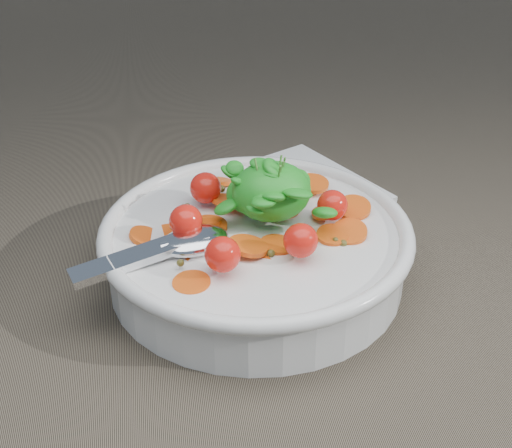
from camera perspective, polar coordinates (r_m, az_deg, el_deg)
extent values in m
plane|color=brown|center=(0.55, -2.11, -6.24)|extent=(6.00, 6.00, 0.00)
cylinder|color=white|center=(0.56, 0.00, -2.42)|extent=(0.23, 0.23, 0.04)
torus|color=white|center=(0.55, 0.00, -0.50)|extent=(0.24, 0.24, 0.01)
cylinder|color=white|center=(0.57, 0.00, -4.05)|extent=(0.12, 0.12, 0.01)
cylinder|color=brown|center=(0.56, 0.00, -2.42)|extent=(0.21, 0.21, 0.03)
cylinder|color=#EF5D14|center=(0.52, -4.63, -2.60)|extent=(0.03, 0.03, 0.01)
cylinder|color=#EF5D14|center=(0.55, -3.70, -0.78)|extent=(0.03, 0.03, 0.01)
cylinder|color=#EF5D14|center=(0.55, 7.48, -0.63)|extent=(0.04, 0.04, 0.01)
cylinder|color=#EF5D14|center=(0.59, 2.56, 1.91)|extent=(0.03, 0.03, 0.01)
cylinder|color=#EF5D14|center=(0.50, -5.19, -4.77)|extent=(0.03, 0.03, 0.01)
cylinder|color=#EF5D14|center=(0.56, 5.61, 0.96)|extent=(0.03, 0.03, 0.01)
cylinder|color=#EF5D14|center=(0.52, -0.63, -1.76)|extent=(0.04, 0.04, 0.01)
cylinder|color=#EF5D14|center=(0.55, -5.40, -0.11)|extent=(0.04, 0.04, 0.01)
cylinder|color=#EF5D14|center=(0.51, -0.19, -3.52)|extent=(0.03, 0.03, 0.01)
cylinder|color=#EF5D14|center=(0.55, -7.35, -0.98)|extent=(0.04, 0.04, 0.01)
cylinder|color=#EF5D14|center=(0.54, 6.15, -0.90)|extent=(0.03, 0.03, 0.01)
cylinder|color=#EF5D14|center=(0.55, -3.88, 0.23)|extent=(0.03, 0.03, 0.01)
cylinder|color=#EF5D14|center=(0.60, 4.56, 3.25)|extent=(0.04, 0.04, 0.01)
cylinder|color=#EF5D14|center=(0.53, 1.78, -1.70)|extent=(0.04, 0.04, 0.01)
cylinder|color=#EF5D14|center=(0.55, -3.53, -0.19)|extent=(0.03, 0.03, 0.01)
cylinder|color=#EF5D14|center=(0.58, -0.90, 1.94)|extent=(0.03, 0.03, 0.01)
cylinder|color=#EF5D14|center=(0.57, 2.25, 1.39)|extent=(0.03, 0.03, 0.02)
cylinder|color=#EF5D14|center=(0.61, -3.01, 3.44)|extent=(0.03, 0.03, 0.01)
cylinder|color=#EF5D14|center=(0.55, -8.83, -1.02)|extent=(0.03, 0.04, 0.02)
cylinder|color=#EF5D14|center=(0.58, -2.17, 1.85)|extent=(0.03, 0.03, 0.02)
cylinder|color=#EF5D14|center=(0.58, 7.80, 1.31)|extent=(0.04, 0.04, 0.01)
sphere|color=#524C1B|center=(0.58, -5.80, 1.26)|extent=(0.01, 0.01, 0.01)
sphere|color=#524C1B|center=(0.60, -4.12, 2.35)|extent=(0.01, 0.01, 0.01)
sphere|color=#524C1B|center=(0.52, 1.20, -2.38)|extent=(0.01, 0.01, 0.01)
sphere|color=#524C1B|center=(0.51, -2.01, -2.88)|extent=(0.01, 0.01, 0.01)
sphere|color=#524C1B|center=(0.54, 6.99, -1.57)|extent=(0.01, 0.01, 0.01)
sphere|color=#524C1B|center=(0.55, -2.88, -0.14)|extent=(0.01, 0.01, 0.01)
sphere|color=#524C1B|center=(0.58, 2.65, 1.50)|extent=(0.01, 0.01, 0.01)
sphere|color=#524C1B|center=(0.62, 0.48, 4.01)|extent=(0.00, 0.00, 0.00)
sphere|color=#524C1B|center=(0.60, 0.19, 2.19)|extent=(0.01, 0.01, 0.01)
sphere|color=#524C1B|center=(0.62, -2.75, 3.45)|extent=(0.00, 0.00, 0.00)
sphere|color=#524C1B|center=(0.53, -6.05, -1.86)|extent=(0.01, 0.01, 0.01)
sphere|color=#524C1B|center=(0.59, -2.77, 2.83)|extent=(0.01, 0.01, 0.01)
sphere|color=#524C1B|center=(0.51, -6.06, -3.12)|extent=(0.01, 0.01, 0.01)
sphere|color=#524C1B|center=(0.54, 6.38, -1.28)|extent=(0.00, 0.00, 0.00)
sphere|color=#524C1B|center=(0.58, -5.52, 1.40)|extent=(0.01, 0.01, 0.01)
sphere|color=red|center=(0.55, 6.13, 1.51)|extent=(0.02, 0.02, 0.02)
sphere|color=red|center=(0.58, 1.48, 3.19)|extent=(0.02, 0.02, 0.02)
sphere|color=red|center=(0.58, -4.06, 2.90)|extent=(0.03, 0.03, 0.03)
sphere|color=red|center=(0.53, -5.64, 0.24)|extent=(0.03, 0.03, 0.03)
sphere|color=red|center=(0.49, -2.69, -2.45)|extent=(0.03, 0.03, 0.03)
sphere|color=red|center=(0.51, 3.59, -1.33)|extent=(0.03, 0.03, 0.03)
ellipsoid|color=green|center=(0.54, 1.24, 2.64)|extent=(0.06, 0.05, 0.05)
ellipsoid|color=green|center=(0.56, -0.58, 2.40)|extent=(0.04, 0.04, 0.03)
ellipsoid|color=green|center=(0.53, -1.37, 3.39)|extent=(0.02, 0.02, 0.01)
ellipsoid|color=green|center=(0.54, 2.66, 3.06)|extent=(0.02, 0.03, 0.03)
ellipsoid|color=green|center=(0.52, 1.46, 2.17)|extent=(0.03, 0.03, 0.02)
ellipsoid|color=green|center=(0.54, 0.42, 3.90)|extent=(0.02, 0.02, 0.01)
ellipsoid|color=green|center=(0.53, 0.09, 1.38)|extent=(0.02, 0.02, 0.01)
ellipsoid|color=green|center=(0.58, -2.07, 4.14)|extent=(0.02, 0.03, 0.02)
ellipsoid|color=green|center=(0.57, 3.44, 3.57)|extent=(0.03, 0.02, 0.02)
ellipsoid|color=green|center=(0.54, 3.23, 3.31)|extent=(0.02, 0.02, 0.02)
ellipsoid|color=green|center=(0.53, 5.53, 0.91)|extent=(0.02, 0.03, 0.02)
ellipsoid|color=green|center=(0.55, 1.61, 3.45)|extent=(0.03, 0.03, 0.02)
ellipsoid|color=green|center=(0.52, 0.42, 1.96)|extent=(0.02, 0.01, 0.02)
ellipsoid|color=green|center=(0.56, 1.62, 4.59)|extent=(0.02, 0.02, 0.02)
ellipsoid|color=green|center=(0.54, -2.37, 1.39)|extent=(0.03, 0.02, 0.02)
ellipsoid|color=green|center=(0.53, 1.27, 4.53)|extent=(0.02, 0.02, 0.02)
ellipsoid|color=green|center=(0.54, 1.99, 4.00)|extent=(0.03, 0.03, 0.02)
ellipsoid|color=green|center=(0.54, -0.39, 2.62)|extent=(0.02, 0.02, 0.02)
ellipsoid|color=green|center=(0.54, 1.45, 3.57)|extent=(0.03, 0.03, 0.02)
ellipsoid|color=green|center=(0.52, 0.63, 1.73)|extent=(0.02, 0.02, 0.01)
ellipsoid|color=green|center=(0.52, 3.37, 2.45)|extent=(0.03, 0.03, 0.01)
ellipsoid|color=green|center=(0.53, 1.31, 2.00)|extent=(0.02, 0.02, 0.01)
ellipsoid|color=green|center=(0.56, 3.49, 3.21)|extent=(0.02, 0.03, 0.02)
ellipsoid|color=green|center=(0.53, 1.25, 3.86)|extent=(0.02, 0.02, 0.01)
ellipsoid|color=green|center=(0.55, 2.31, 4.15)|extent=(0.02, 0.02, 0.01)
ellipsoid|color=green|center=(0.54, 0.48, 4.77)|extent=(0.03, 0.02, 0.01)
ellipsoid|color=green|center=(0.56, -1.72, 4.51)|extent=(0.02, 0.02, 0.01)
cylinder|color=#4C8C33|center=(0.54, 1.68, 3.49)|extent=(0.01, 0.01, 0.04)
cylinder|color=#4C8C33|center=(0.53, 0.34, 3.22)|extent=(0.01, 0.01, 0.04)
cylinder|color=#4C8C33|center=(0.53, 1.68, 3.12)|extent=(0.00, 0.01, 0.04)
cylinder|color=#4C8C33|center=(0.53, 1.63, 3.29)|extent=(0.01, 0.01, 0.04)
cylinder|color=#4C8C33|center=(0.54, 1.92, 3.67)|extent=(0.01, 0.01, 0.04)
ellipsoid|color=silver|center=(0.53, -4.97, -1.35)|extent=(0.06, 0.05, 0.02)
cube|color=silver|center=(0.52, -9.26, -2.54)|extent=(0.10, 0.05, 0.02)
cylinder|color=silver|center=(0.52, -6.67, -1.72)|extent=(0.02, 0.01, 0.01)
cube|color=white|center=(0.68, 2.13, 2.39)|extent=(0.21, 0.20, 0.01)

